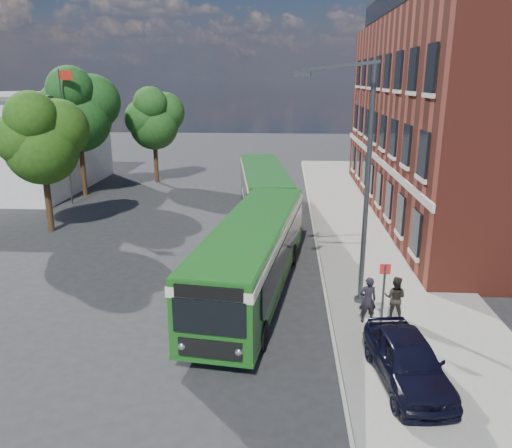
# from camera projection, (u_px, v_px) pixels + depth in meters

# --- Properties ---
(ground) EXTENTS (120.00, 120.00, 0.00)m
(ground) POSITION_uv_depth(u_px,v_px,m) (231.00, 281.00, 21.49)
(ground) COLOR #29292B
(ground) RESTS_ON ground
(pavement) EXTENTS (6.00, 48.00, 0.15)m
(pavement) POSITION_uv_depth(u_px,v_px,m) (367.00, 229.00, 28.73)
(pavement) COLOR gray
(pavement) RESTS_ON ground
(kerb_line) EXTENTS (0.12, 48.00, 0.01)m
(kerb_line) POSITION_uv_depth(u_px,v_px,m) (314.00, 229.00, 28.92)
(kerb_line) COLOR beige
(kerb_line) RESTS_ON ground
(brick_office) EXTENTS (12.10, 26.00, 14.20)m
(brick_office) POSITION_uv_depth(u_px,v_px,m) (480.00, 103.00, 30.22)
(brick_office) COLOR maroon
(brick_office) RESTS_ON ground
(white_building) EXTENTS (9.40, 13.40, 7.30)m
(white_building) POSITION_uv_depth(u_px,v_px,m) (25.00, 142.00, 38.72)
(white_building) COLOR silver
(white_building) RESTS_ON ground
(flagpole) EXTENTS (0.95, 0.10, 9.00)m
(flagpole) POSITION_uv_depth(u_px,v_px,m) (66.00, 132.00, 33.26)
(flagpole) COLOR #3B3E41
(flagpole) RESTS_ON ground
(street_lamp) EXTENTS (2.96, 2.38, 9.00)m
(street_lamp) POSITION_uv_depth(u_px,v_px,m) (357.00, 183.00, 17.95)
(street_lamp) COLOR #3B3E41
(street_lamp) RESTS_ON ground
(bus_stop_sign) EXTENTS (0.35, 0.08, 2.52)m
(bus_stop_sign) POSITION_uv_depth(u_px,v_px,m) (383.00, 292.00, 16.72)
(bus_stop_sign) COLOR #3B3E41
(bus_stop_sign) RESTS_ON ground
(bus_front) EXTENTS (4.24, 12.76, 3.02)m
(bus_front) POSITION_uv_depth(u_px,v_px,m) (253.00, 250.00, 19.91)
(bus_front) COLOR #1B591A
(bus_front) RESTS_ON ground
(bus_rear) EXTENTS (3.98, 12.20, 3.02)m
(bus_rear) POSITION_uv_depth(u_px,v_px,m) (264.00, 186.00, 31.58)
(bus_rear) COLOR #1E5D1E
(bus_rear) RESTS_ON ground
(parked_car) EXTENTS (2.15, 4.35, 1.43)m
(parked_car) POSITION_uv_depth(u_px,v_px,m) (408.00, 360.00, 13.90)
(parked_car) COLOR black
(parked_car) RESTS_ON pavement
(pedestrian_a) EXTENTS (0.66, 0.48, 1.69)m
(pedestrian_a) POSITION_uv_depth(u_px,v_px,m) (368.00, 300.00, 17.37)
(pedestrian_a) COLOR black
(pedestrian_a) RESTS_ON pavement
(pedestrian_b) EXTENTS (0.95, 0.86, 1.60)m
(pedestrian_b) POSITION_uv_depth(u_px,v_px,m) (395.00, 298.00, 17.64)
(pedestrian_b) COLOR black
(pedestrian_b) RESTS_ON pavement
(tree_left) EXTENTS (4.64, 4.41, 7.83)m
(tree_left) POSITION_uv_depth(u_px,v_px,m) (41.00, 138.00, 27.03)
(tree_left) COLOR #352313
(tree_left) RESTS_ON ground
(tree_mid) EXTENTS (5.49, 5.22, 9.28)m
(tree_mid) POSITION_uv_depth(u_px,v_px,m) (78.00, 109.00, 35.52)
(tree_mid) COLOR #352313
(tree_mid) RESTS_ON ground
(tree_right) EXTENTS (4.63, 4.40, 7.81)m
(tree_right) POSITION_uv_depth(u_px,v_px,m) (154.00, 118.00, 40.46)
(tree_right) COLOR #352313
(tree_right) RESTS_ON ground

